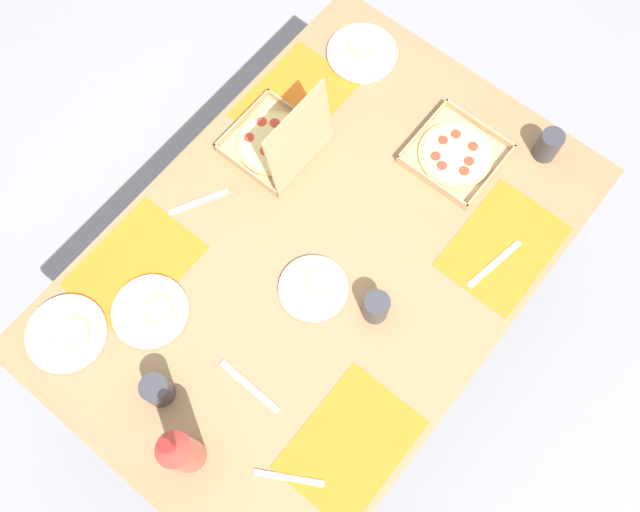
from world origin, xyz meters
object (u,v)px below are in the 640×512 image
Objects in this scene: cup_spare at (548,145)px; cup_clear_left at (157,390)px; soda_bottle at (181,452)px; cup_red at (376,307)px; plate_middle at (67,334)px; plate_near_right at (314,288)px; plate_far_right at (151,311)px; pizza_box_center at (279,142)px; plate_far_left at (362,53)px; pizza_box_edge_far at (456,155)px.

cup_clear_left is at bearing -17.64° from cup_spare.
soda_bottle is 3.10× the size of cup_red.
plate_middle is at bearing -46.60° from cup_red.
cup_clear_left reaches higher than plate_middle.
plate_middle is at bearing -39.94° from plate_near_right.
soda_bottle reaches higher than plate_far_right.
soda_bottle is at bearing -9.89° from cup_spare.
plate_far_right is 0.24m from cup_clear_left.
cup_clear_left is 0.63m from cup_red.
plate_middle is 0.51m from soda_bottle.
plate_far_right is 0.64m from cup_red.
plate_near_right is (-0.54, 0.45, 0.00)m from plate_middle.
pizza_box_center reaches higher than plate_far_left.
cup_clear_left is at bearing -15.22° from plate_near_right.
pizza_box_center reaches higher than plate_far_right.
pizza_box_center is 0.59m from cup_red.
plate_middle is at bearing -92.99° from soda_bottle.
cup_clear_left is at bearing -112.76° from soda_bottle.
cup_red reaches higher than plate_far_left.
plate_middle is 0.71× the size of soda_bottle.
soda_bottle is at bearing 87.01° from plate_middle.
cup_clear_left is (1.28, -0.41, 0.00)m from cup_spare.
cup_red is (-0.06, 0.18, 0.04)m from plate_near_right.
cup_clear_left reaches higher than plate_near_right.
cup_clear_left is at bearing 16.83° from pizza_box_center.
plate_middle is 2.09× the size of cup_clear_left.
pizza_box_edge_far is 2.40× the size of cup_clear_left.
plate_far_left is 1.07m from plate_far_right.
plate_far_right is at bearing -122.08° from soda_bottle.
pizza_box_edge_far is 1.26m from plate_middle.
pizza_box_edge_far is at bearing 178.54° from soda_bottle.
plate_middle and plate_near_right have the same top height.
cup_red is (-0.55, 0.31, -0.00)m from cup_clear_left.
pizza_box_edge_far is 1.03m from plate_far_right.
pizza_box_center is 2.78× the size of cup_spare.
plate_far_left is 1.15× the size of plate_near_right.
plate_far_right is 0.68× the size of soda_bottle.
plate_far_left is 0.88m from cup_red.
cup_red is (0.67, 0.57, 0.04)m from plate_far_left.
plate_far_right is 1.28m from cup_spare.
plate_far_left is at bearing -177.52° from pizza_box_center.
plate_far_left is 0.71× the size of soda_bottle.
pizza_box_center is at bearing 174.26° from plate_middle.
cup_clear_left is (0.78, 0.24, 0.01)m from pizza_box_center.
pizza_box_edge_far is 1.12m from cup_clear_left.
plate_near_right is 1.90× the size of cup_spare.
cup_red reaches higher than plate_middle.
plate_middle is at bearing -35.14° from plate_far_right.
pizza_box_edge_far is at bearing 75.74° from plate_far_left.
cup_red is at bearing 67.43° from pizza_box_center.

